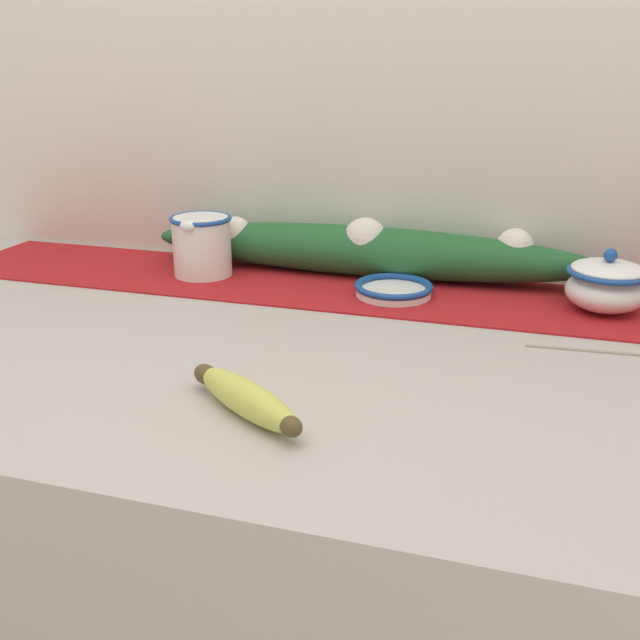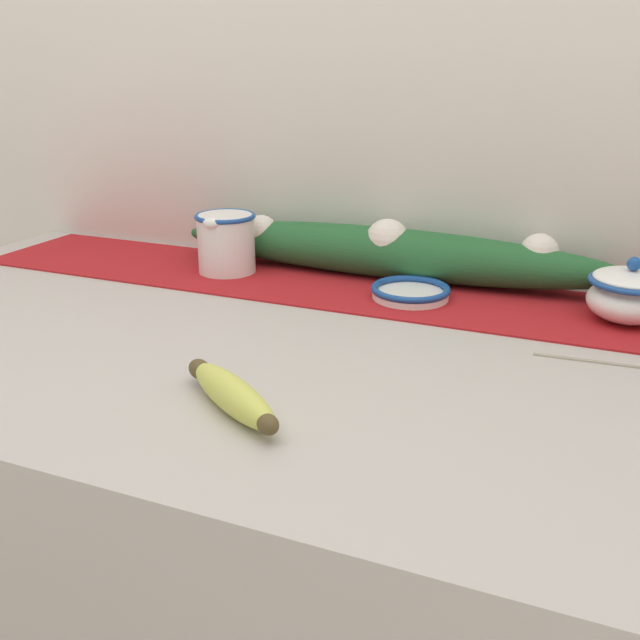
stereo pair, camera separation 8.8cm
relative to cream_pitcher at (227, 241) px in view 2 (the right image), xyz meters
name	(u,v)px [view 2 (the right image)]	position (x,y,z in m)	size (l,w,h in m)	color
countertop	(312,623)	(0.27, -0.25, -0.52)	(1.56, 0.76, 0.93)	#B7B2AD
back_wall	(405,111)	(0.27, 0.15, 0.21)	(2.36, 0.04, 2.40)	silver
table_runner	(372,290)	(0.27, 0.00, -0.06)	(1.44, 0.24, 0.00)	#A8191E
cream_pitcher	(227,241)	(0.00, 0.00, 0.00)	(0.10, 0.12, 0.10)	white
sugar_bowl	(629,294)	(0.65, 0.00, -0.01)	(0.12, 0.12, 0.09)	white
small_dish	(410,292)	(0.34, -0.02, -0.04)	(0.12, 0.12, 0.02)	white
banana	(230,394)	(0.26, -0.45, -0.04)	(0.17, 0.13, 0.04)	#CCD156
poinsettia_garland	(388,251)	(0.27, 0.08, -0.01)	(0.78, 0.09, 0.10)	#235B2D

